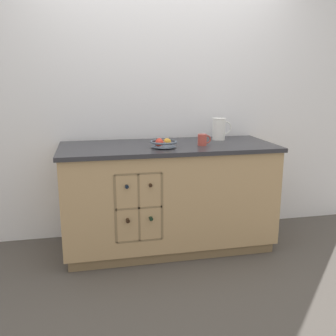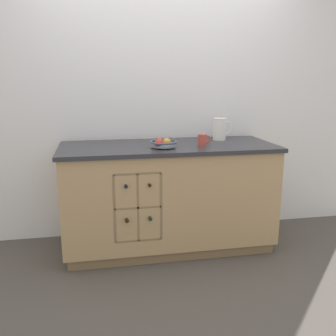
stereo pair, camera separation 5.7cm
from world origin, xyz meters
name	(u,v)px [view 2 (the right image)]	position (x,y,z in m)	size (l,w,h in m)	color
ground_plane	(168,245)	(0.00, 0.00, 0.00)	(14.00, 14.00, 0.00)	#4C4742
back_wall	(159,103)	(0.00, 0.43, 1.27)	(4.40, 0.06, 2.55)	white
kitchen_island	(168,196)	(0.00, 0.00, 0.48)	(1.85, 0.77, 0.94)	olive
fruit_bowl	(163,143)	(-0.07, -0.13, 0.98)	(0.23, 0.23, 0.08)	#4C5666
white_pitcher	(220,129)	(0.53, 0.18, 1.04)	(0.19, 0.12, 0.20)	white
ceramic_mug	(203,140)	(0.28, -0.09, 0.99)	(0.12, 0.08, 0.10)	#B7473D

